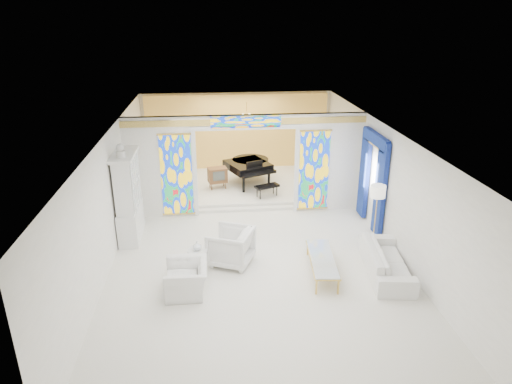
{
  "coord_description": "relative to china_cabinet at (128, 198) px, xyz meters",
  "views": [
    {
      "loc": [
        -1.02,
        -10.78,
        5.65
      ],
      "look_at": [
        0.11,
        0.2,
        1.34
      ],
      "focal_mm": 32.0,
      "sensor_mm": 36.0,
      "label": 1
    }
  ],
  "objects": [
    {
      "name": "china_cabinet",
      "position": [
        0.0,
        0.0,
        0.0
      ],
      "size": [
        0.56,
        1.46,
        2.72
      ],
      "color": "silver",
      "rests_on": "floor"
    },
    {
      "name": "armchair_right",
      "position": [
        2.59,
        -1.63,
        -0.72
      ],
      "size": [
        1.28,
        1.26,
        0.89
      ],
      "primitive_type": "imported",
      "rotation": [
        0.0,
        0.0,
        -1.97
      ],
      "color": "silver",
      "rests_on": "floor"
    },
    {
      "name": "sofa",
      "position": [
        6.17,
        -2.47,
        -0.84
      ],
      "size": [
        1.16,
        2.33,
        0.65
      ],
      "primitive_type": "imported",
      "rotation": [
        0.0,
        0.0,
        1.44
      ],
      "color": "white",
      "rests_on": "floor"
    },
    {
      "name": "coffee_table",
      "position": [
        4.67,
        -2.32,
        -0.79
      ],
      "size": [
        0.75,
        1.9,
        0.41
      ],
      "rotation": [
        0.0,
        0.0,
        -0.1
      ],
      "color": "silver",
      "rests_on": "floor"
    },
    {
      "name": "vase",
      "position": [
        1.8,
        -1.96,
        -0.49
      ],
      "size": [
        0.26,
        0.26,
        0.21
      ],
      "primitive_type": "imported",
      "rotation": [
        0.0,
        0.0,
        -0.34
      ],
      "color": "white",
      "rests_on": "side_table"
    },
    {
      "name": "stained_glass_right",
      "position": [
        5.25,
        1.29,
        0.13
      ],
      "size": [
        0.9,
        0.04,
        2.4
      ],
      "primitive_type": "cube",
      "color": "gold",
      "rests_on": "partition_wall"
    },
    {
      "name": "blue_drapes",
      "position": [
        6.62,
        0.1,
        0.41
      ],
      "size": [
        0.14,
        1.85,
        2.65
      ],
      "color": "navy",
      "rests_on": "wall_right"
    },
    {
      "name": "partition_wall",
      "position": [
        3.22,
        1.4,
        0.48
      ],
      "size": [
        7.0,
        0.22,
        3.0
      ],
      "color": "silver",
      "rests_on": "floor"
    },
    {
      "name": "wall_right",
      "position": [
        6.72,
        -0.6,
        0.33
      ],
      "size": [
        0.02,
        12.0,
        3.0
      ],
      "primitive_type": "cube",
      "color": "silver",
      "rests_on": "floor"
    },
    {
      "name": "grand_piano",
      "position": [
        3.51,
        3.47,
        -0.34
      ],
      "size": [
        1.79,
        2.71,
        0.96
      ],
      "rotation": [
        0.0,
        0.0,
        0.4
      ],
      "color": "black",
      "rests_on": "alcove_platform"
    },
    {
      "name": "gold_curtain_back",
      "position": [
        3.22,
        5.28,
        0.33
      ],
      "size": [
        6.7,
        0.1,
        2.9
      ],
      "primitive_type": "cube",
      "color": "#E7B250",
      "rests_on": "wall_back"
    },
    {
      "name": "chandelier",
      "position": [
        3.42,
        3.4,
        1.38
      ],
      "size": [
        0.48,
        0.48,
        0.3
      ],
      "primitive_type": "cylinder",
      "color": "gold",
      "rests_on": "ceiling"
    },
    {
      "name": "stained_glass_left",
      "position": [
        1.19,
        1.29,
        0.13
      ],
      "size": [
        0.9,
        0.04,
        2.4
      ],
      "primitive_type": "cube",
      "color": "gold",
      "rests_on": "partition_wall"
    },
    {
      "name": "floor",
      "position": [
        3.22,
        -0.6,
        -1.17
      ],
      "size": [
        12.0,
        12.0,
        0.0
      ],
      "primitive_type": "plane",
      "color": "silver",
      "rests_on": "ground"
    },
    {
      "name": "tv_console",
      "position": [
        2.39,
        3.07,
        -0.53
      ],
      "size": [
        0.68,
        0.53,
        0.71
      ],
      "rotation": [
        0.0,
        0.0,
        0.19
      ],
      "color": "brown",
      "rests_on": "alcove_platform"
    },
    {
      "name": "alcove_platform",
      "position": [
        3.22,
        3.5,
        -1.08
      ],
      "size": [
        6.8,
        3.8,
        0.18
      ],
      "primitive_type": "cube",
      "color": "silver",
      "rests_on": "floor"
    },
    {
      "name": "armchair_left",
      "position": [
        1.57,
        -2.77,
        -0.84
      ],
      "size": [
        0.9,
        1.03,
        0.67
      ],
      "primitive_type": "imported",
      "rotation": [
        0.0,
        0.0,
        -1.56
      ],
      "color": "silver",
      "rests_on": "floor"
    },
    {
      "name": "ceiling",
      "position": [
        3.22,
        -0.6,
        1.83
      ],
      "size": [
        7.0,
        12.0,
        0.02
      ],
      "primitive_type": "cube",
      "color": "white",
      "rests_on": "wall_back"
    },
    {
      "name": "side_table",
      "position": [
        1.8,
        -1.96,
        -0.79
      ],
      "size": [
        0.5,
        0.5,
        0.57
      ],
      "rotation": [
        0.0,
        0.0,
        -0.1
      ],
      "color": "silver",
      "rests_on": "floor"
    },
    {
      "name": "wall_back",
      "position": [
        3.22,
        5.4,
        0.33
      ],
      "size": [
        7.0,
        0.02,
        3.0
      ],
      "primitive_type": "cube",
      "color": "silver",
      "rests_on": "floor"
    },
    {
      "name": "wall_front",
      "position": [
        3.22,
        -6.6,
        0.33
      ],
      "size": [
        7.0,
        0.02,
        3.0
      ],
      "primitive_type": "cube",
      "color": "silver",
      "rests_on": "floor"
    },
    {
      "name": "stained_glass_transom",
      "position": [
        3.22,
        1.29,
        1.65
      ],
      "size": [
        2.0,
        0.04,
        0.34
      ],
      "primitive_type": "cube",
      "color": "gold",
      "rests_on": "partition_wall"
    },
    {
      "name": "floor_lamp",
      "position": [
        6.42,
        -0.89,
        0.19
      ],
      "size": [
        0.41,
        0.41,
        1.59
      ],
      "rotation": [
        0.0,
        0.0,
        -0.07
      ],
      "color": "gold",
      "rests_on": "floor"
    },
    {
      "name": "wall_left",
      "position": [
        -0.28,
        -0.6,
        0.33
      ],
      "size": [
        0.02,
        12.0,
        3.0
      ],
      "primitive_type": "cube",
      "color": "silver",
      "rests_on": "floor"
    }
  ]
}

